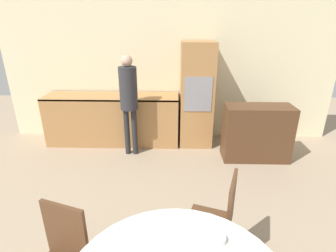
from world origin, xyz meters
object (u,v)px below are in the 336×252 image
(sideboard, at_px, (257,133))
(person_standing, at_px, (129,95))
(bowl_far, at_px, (217,239))
(chair_far_right, at_px, (220,217))
(oven_unit, at_px, (197,95))

(sideboard, bearing_deg, person_standing, 176.96)
(bowl_far, bearing_deg, chair_far_right, 77.13)
(person_standing, bearing_deg, sideboard, -3.04)
(sideboard, bearing_deg, chair_far_right, -114.24)
(oven_unit, relative_size, chair_far_right, 1.98)
(chair_far_right, height_order, bowl_far, chair_far_right)
(bowl_far, bearing_deg, sideboard, 67.89)
(chair_far_right, bearing_deg, bowl_far, 5.61)
(oven_unit, relative_size, sideboard, 1.74)
(oven_unit, distance_m, bowl_far, 3.21)
(person_standing, height_order, bowl_far, person_standing)
(oven_unit, relative_size, bowl_far, 15.41)
(oven_unit, distance_m, chair_far_right, 2.72)
(oven_unit, height_order, bowl_far, oven_unit)
(chair_far_right, relative_size, person_standing, 0.56)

